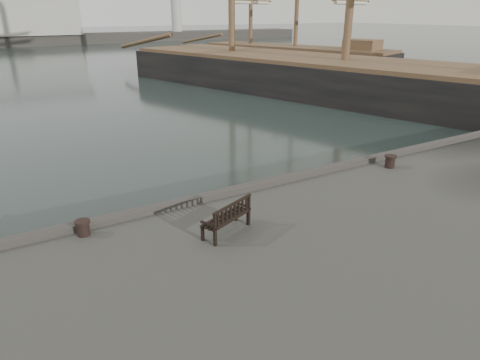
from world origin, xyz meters
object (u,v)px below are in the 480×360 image
object	(u,v)px
bollard_left	(83,228)
tall_ship_main	(343,87)
bench	(227,223)
tall_ship_far	(294,60)
bollard_right	(390,161)

from	to	relation	value
bollard_left	tall_ship_main	world-z (taller)	tall_ship_main
bench	bollard_left	size ratio (longest dim) A/B	3.86
bollard_left	tall_ship_far	world-z (taller)	tall_ship_far
bench	tall_ship_far	world-z (taller)	tall_ship_far
tall_ship_main	bollard_left	bearing A→B (deg)	-162.19
bollard_right	tall_ship_far	xyz separation A→B (m)	(23.02, 35.29, -1.04)
bollard_right	tall_ship_far	bearing A→B (deg)	56.88
bench	tall_ship_main	distance (m)	27.29
bollard_left	bollard_right	bearing A→B (deg)	-2.44
bollard_left	bollard_right	size ratio (longest dim) A/B	0.89
tall_ship_main	tall_ship_far	size ratio (longest dim) A/B	1.74
bollard_right	tall_ship_far	distance (m)	42.15
tall_ship_main	tall_ship_far	xyz separation A→B (m)	(9.41, 18.67, -0.09)
bollard_right	tall_ship_far	size ratio (longest dim) A/B	0.02
bench	bollard_left	xyz separation A→B (m)	(-3.00, 1.63, -0.07)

